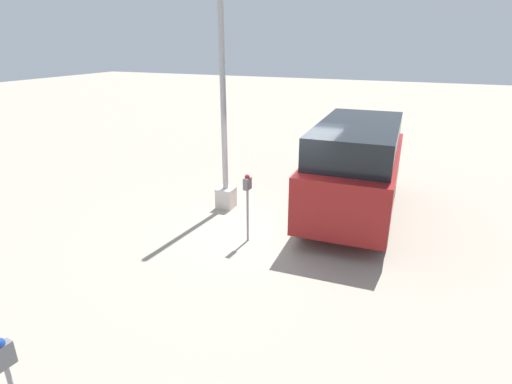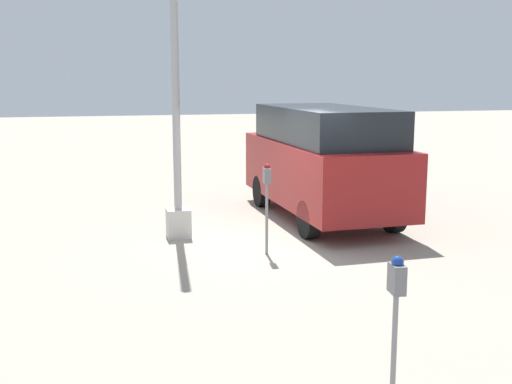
# 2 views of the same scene
# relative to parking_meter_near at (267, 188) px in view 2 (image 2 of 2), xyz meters

# --- Properties ---
(ground_plane) EXTENTS (80.00, 80.00, 0.00)m
(ground_plane) POSITION_rel_parking_meter_near_xyz_m (0.79, -0.36, -1.16)
(ground_plane) COLOR gray
(parking_meter_near) EXTENTS (0.21, 0.13, 1.57)m
(parking_meter_near) POSITION_rel_parking_meter_near_xyz_m (0.00, 0.00, 0.00)
(parking_meter_near) COLOR gray
(parking_meter_near) RESTS_ON ground
(parking_meter_far) EXTENTS (0.21, 0.13, 1.49)m
(parking_meter_far) POSITION_rel_parking_meter_near_xyz_m (-5.42, 0.28, -0.06)
(parking_meter_far) COLOR gray
(parking_meter_far) RESTS_ON ground
(lamp_post) EXTENTS (0.44, 0.44, 5.98)m
(lamp_post) POSITION_rel_parking_meter_near_xyz_m (1.54, 1.32, 0.66)
(lamp_post) COLOR beige
(lamp_post) RESTS_ON ground
(parked_van) EXTENTS (5.17, 2.17, 2.39)m
(parked_van) POSITION_rel_parking_meter_near_xyz_m (2.44, -1.89, 0.12)
(parked_van) COLOR maroon
(parked_van) RESTS_ON ground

